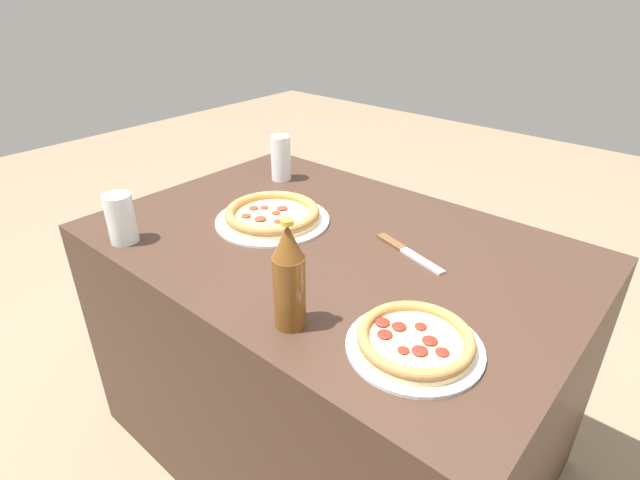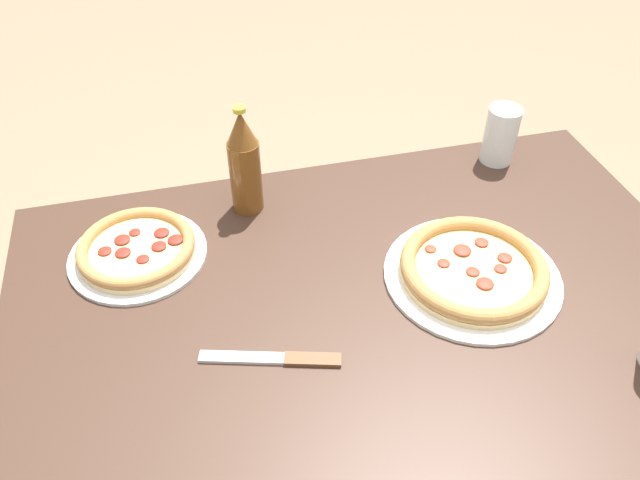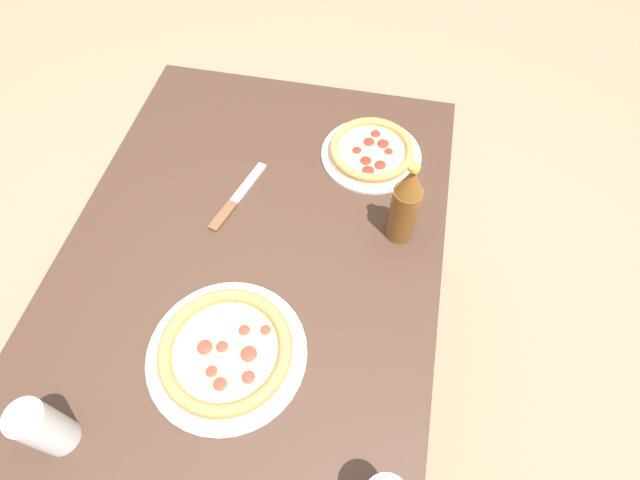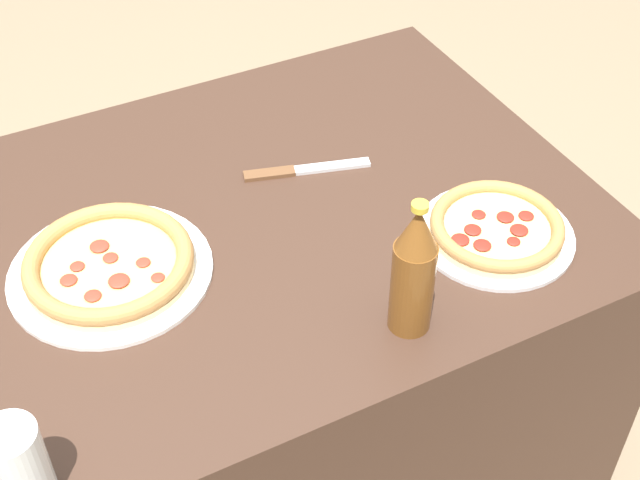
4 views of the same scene
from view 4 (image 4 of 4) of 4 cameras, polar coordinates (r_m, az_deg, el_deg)
ground_plane at (r=2.11m, az=-4.64°, el=-14.84°), size 8.00×8.00×0.00m
table at (r=1.80m, az=-5.32°, el=-8.29°), size 1.29×0.88×0.76m
pizza_salami at (r=1.46m, az=-13.34°, el=-1.56°), size 0.33×0.33×0.04m
pizza_margherita at (r=1.52m, az=11.23°, el=0.71°), size 0.26×0.26×0.04m
glass_lemonade at (r=1.19m, az=-18.67°, el=-13.67°), size 0.07×0.07×0.13m
beer_bottle at (r=1.29m, az=6.01°, el=-1.97°), size 0.07×0.07×0.24m
knife at (r=1.63m, az=-1.22°, el=4.50°), size 0.23×0.09×0.01m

